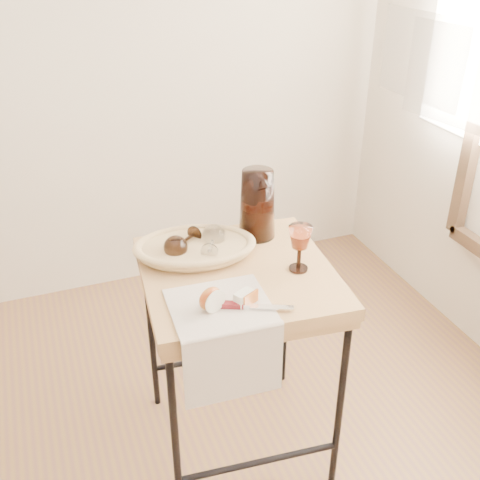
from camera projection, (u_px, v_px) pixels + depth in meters
name	position (u px, v px, depth m)	size (l,w,h in m)	color
wall_back	(5.00, 24.00, 2.43)	(3.60, 0.00, 2.70)	beige
side_table	(238.00, 362.00, 2.04)	(0.60, 0.60, 0.76)	brown
tea_towel	(220.00, 306.00, 1.68)	(0.29, 0.26, 0.01)	silver
bread_basket	(195.00, 249.00, 1.93)	(0.36, 0.25, 0.05)	tan
goblet_lying_a	(184.00, 241.00, 1.91)	(0.13, 0.08, 0.08)	#362013
goblet_lying_b	(212.00, 242.00, 1.91)	(0.13, 0.08, 0.08)	white
pitcher	(257.00, 204.00, 2.00)	(0.17, 0.25, 0.28)	black
wine_goblet	(299.00, 248.00, 1.82)	(0.08, 0.08, 0.16)	white
apple_half	(210.00, 298.00, 1.65)	(0.08, 0.04, 0.07)	red
apple_wedge	(244.00, 298.00, 1.68)	(0.06, 0.03, 0.04)	white
table_knife	(250.00, 305.00, 1.67)	(0.23, 0.02, 0.02)	silver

